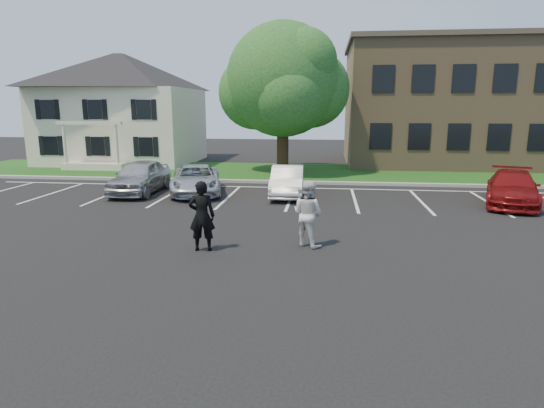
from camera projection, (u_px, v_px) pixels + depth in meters
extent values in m
plane|color=black|center=(268.00, 257.00, 12.31)|extent=(90.00, 90.00, 0.00)
cube|color=gray|center=(297.00, 182.00, 23.94)|extent=(40.00, 0.30, 0.15)
cube|color=#1E3E15|center=(301.00, 172.00, 27.83)|extent=(44.00, 8.00, 0.08)
cube|color=silver|center=(53.00, 193.00, 21.36)|extent=(0.12, 5.20, 0.01)
cube|color=silver|center=(110.00, 194.00, 21.04)|extent=(0.12, 5.20, 0.01)
cube|color=silver|center=(168.00, 196.00, 20.72)|extent=(0.12, 5.20, 0.01)
cube|color=silver|center=(229.00, 197.00, 20.39)|extent=(0.12, 5.20, 0.01)
cube|color=silver|center=(291.00, 198.00, 20.07)|extent=(0.12, 5.20, 0.01)
cube|color=silver|center=(355.00, 200.00, 19.75)|extent=(0.12, 5.20, 0.01)
cube|color=silver|center=(421.00, 202.00, 19.43)|extent=(0.12, 5.20, 0.01)
cube|color=silver|center=(490.00, 203.00, 19.10)|extent=(0.12, 5.20, 0.01)
cube|color=silver|center=(323.00, 188.00, 22.53)|extent=(34.00, 0.12, 0.01)
cube|color=beige|center=(124.00, 126.00, 32.67)|extent=(10.00, 8.00, 5.20)
pyramid|color=black|center=(120.00, 71.00, 31.88)|extent=(10.30, 8.24, 2.40)
cube|color=beige|center=(97.00, 166.00, 28.99)|extent=(4.00, 1.60, 0.50)
cylinder|color=beige|center=(65.00, 150.00, 28.38)|extent=(0.18, 0.18, 2.70)
cylinder|color=beige|center=(117.00, 150.00, 27.98)|extent=(0.18, 0.18, 2.70)
cube|color=beige|center=(89.00, 123.00, 27.83)|extent=(4.20, 0.25, 0.20)
cube|color=black|center=(98.00, 146.00, 29.00)|extent=(0.90, 0.06, 1.20)
cube|color=black|center=(95.00, 110.00, 28.52)|extent=(0.90, 0.06, 1.20)
cube|color=black|center=(88.00, 146.00, 29.08)|extent=(0.32, 0.05, 1.25)
cube|color=black|center=(107.00, 146.00, 28.93)|extent=(0.32, 0.05, 1.25)
cube|color=#8C724E|center=(510.00, 106.00, 31.21)|extent=(22.00, 10.00, 8.00)
cube|color=#483F33|center=(517.00, 43.00, 30.34)|extent=(22.40, 10.40, 0.30)
cube|color=black|center=(381.00, 136.00, 27.77)|extent=(1.30, 0.06, 1.60)
cube|color=black|center=(383.00, 79.00, 27.05)|extent=(1.30, 0.06, 1.60)
cube|color=black|center=(419.00, 137.00, 27.50)|extent=(1.30, 0.06, 1.60)
cube|color=black|center=(423.00, 79.00, 26.79)|extent=(1.30, 0.06, 1.60)
cube|color=black|center=(459.00, 137.00, 27.24)|extent=(1.30, 0.06, 1.60)
cube|color=black|center=(464.00, 78.00, 26.52)|extent=(1.30, 0.06, 1.60)
cube|color=black|center=(499.00, 137.00, 26.97)|extent=(1.30, 0.06, 1.60)
cube|color=black|center=(505.00, 78.00, 26.26)|extent=(1.30, 0.06, 1.60)
cube|color=black|center=(540.00, 138.00, 26.71)|extent=(1.30, 0.06, 1.60)
cylinder|color=black|center=(283.00, 147.00, 27.28)|extent=(0.70, 0.70, 3.20)
sphere|color=#18451D|center=(283.00, 80.00, 26.46)|extent=(6.60, 6.60, 6.60)
sphere|color=#18451D|center=(311.00, 89.00, 27.06)|extent=(4.60, 4.60, 4.60)
sphere|color=#18451D|center=(255.00, 93.00, 27.19)|extent=(4.40, 4.40, 4.40)
sphere|color=#18451D|center=(288.00, 95.00, 25.14)|extent=(4.00, 4.00, 4.00)
sphere|color=#18451D|center=(276.00, 76.00, 28.02)|extent=(4.20, 4.20, 4.20)
sphere|color=#18451D|center=(303.00, 62.00, 25.26)|extent=(3.80, 3.80, 3.80)
imported|color=black|center=(202.00, 216.00, 12.65)|extent=(0.78, 0.57, 2.00)
imported|color=silver|center=(308.00, 214.00, 13.09)|extent=(1.18, 1.11, 1.92)
imported|color=#AFB0B4|center=(140.00, 177.00, 21.26)|extent=(1.93, 4.60, 1.55)
imported|color=silver|center=(196.00, 180.00, 21.11)|extent=(3.32, 5.13, 1.32)
imported|color=silver|center=(287.00, 181.00, 20.62)|extent=(1.58, 4.13, 1.34)
imported|color=maroon|center=(512.00, 188.00, 18.76)|extent=(3.34, 5.11, 1.38)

